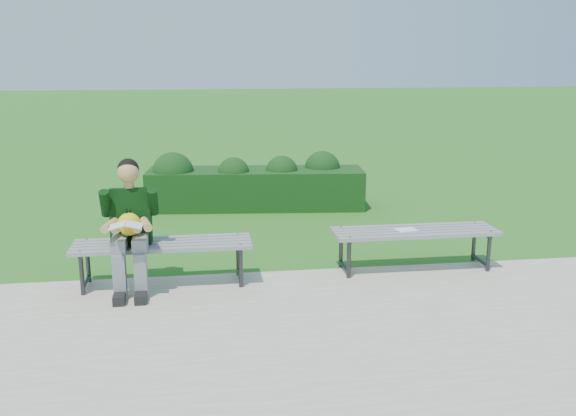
{
  "coord_description": "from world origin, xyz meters",
  "views": [
    {
      "loc": [
        -0.63,
        -6.62,
        2.32
      ],
      "look_at": [
        0.29,
        -0.15,
        0.76
      ],
      "focal_mm": 40.0,
      "sensor_mm": 36.0,
      "label": 1
    }
  ],
  "objects_px": {
    "seated_boy": "(130,223)",
    "paper_sheet": "(406,230)",
    "bench_left": "(163,248)",
    "bench_right": "(415,234)",
    "hedge": "(252,184)"
  },
  "relations": [
    {
      "from": "bench_right",
      "to": "seated_boy",
      "type": "height_order",
      "value": "seated_boy"
    },
    {
      "from": "seated_boy",
      "to": "paper_sheet",
      "type": "relative_size",
      "value": 5.35
    },
    {
      "from": "hedge",
      "to": "paper_sheet",
      "type": "bearing_deg",
      "value": -66.98
    },
    {
      "from": "hedge",
      "to": "bench_right",
      "type": "xyz_separation_m",
      "value": [
        1.49,
        -3.28,
        0.04
      ]
    },
    {
      "from": "seated_boy",
      "to": "hedge",
      "type": "bearing_deg",
      "value": 66.48
    },
    {
      "from": "seated_boy",
      "to": "paper_sheet",
      "type": "xyz_separation_m",
      "value": [
        2.91,
        0.2,
        -0.24
      ]
    },
    {
      "from": "hedge",
      "to": "seated_boy",
      "type": "height_order",
      "value": "seated_boy"
    },
    {
      "from": "bench_left",
      "to": "bench_right",
      "type": "bearing_deg",
      "value": 2.36
    },
    {
      "from": "bench_left",
      "to": "bench_right",
      "type": "xyz_separation_m",
      "value": [
        2.71,
        0.11,
        0.0
      ]
    },
    {
      "from": "bench_right",
      "to": "hedge",
      "type": "bearing_deg",
      "value": 114.48
    },
    {
      "from": "bench_left",
      "to": "seated_boy",
      "type": "xyz_separation_m",
      "value": [
        -0.3,
        -0.09,
        0.3
      ]
    },
    {
      "from": "hedge",
      "to": "seated_boy",
      "type": "relative_size",
      "value": 2.58
    },
    {
      "from": "hedge",
      "to": "bench_right",
      "type": "bearing_deg",
      "value": -65.52
    },
    {
      "from": "bench_left",
      "to": "seated_boy",
      "type": "distance_m",
      "value": 0.43
    },
    {
      "from": "hedge",
      "to": "seated_boy",
      "type": "distance_m",
      "value": 3.82
    }
  ]
}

